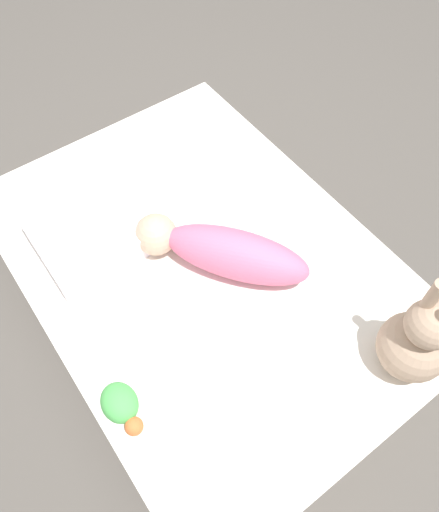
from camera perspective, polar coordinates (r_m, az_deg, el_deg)
ground_plane at (r=1.78m, az=-1.67°, el=-4.10°), size 12.00×12.00×0.00m
bed_mattress at (r=1.70m, az=-1.76°, el=-2.43°), size 1.47×1.04×0.20m
swaddled_baby at (r=1.54m, az=0.21°, el=0.60°), size 0.51×0.42×0.16m
pillow at (r=1.66m, az=-15.14°, el=2.15°), size 0.31×0.30×0.09m
bunny_plush at (r=1.43m, az=21.65°, el=-9.04°), size 0.19×0.19×0.38m
turtle_plush at (r=1.40m, az=-11.16°, el=-16.42°), size 0.16×0.10×0.07m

